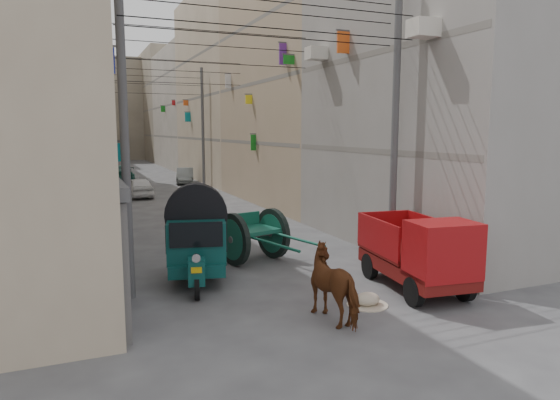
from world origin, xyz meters
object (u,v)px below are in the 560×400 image
mini_truck (423,257)px  distant_car_green (119,174)px  second_cart (205,226)px  distant_car_grey (185,176)px  feed_sack (367,299)px  auto_rickshaw (197,238)px  horse (337,284)px  tonga_cart (254,235)px  distant_car_white (139,187)px

mini_truck → distant_car_green: mini_truck is taller
second_cart → distant_car_grey: (3.47, 19.76, -0.07)m
second_cart → feed_sack: 7.44m
auto_rickshaw → horse: auto_rickshaw is taller
mini_truck → horse: 2.72m
second_cart → distant_car_green: size_ratio=0.33×
second_cart → distant_car_green: bearing=83.1°
auto_rickshaw → feed_sack: 4.53m
tonga_cart → distant_car_grey: bearing=67.6°
tonga_cart → mini_truck: 5.09m
tonga_cart → mini_truck: size_ratio=1.03×
mini_truck → feed_sack: bearing=-167.0°
horse → second_cart: bearing=-92.8°
second_cart → distant_car_grey: 20.06m
mini_truck → distant_car_green: 29.55m
distant_car_green → distant_car_grey: bearing=149.6°
horse → tonga_cart: bearing=-98.5°
feed_sack → mini_truck: bearing=6.2°
distant_car_grey → distant_car_white: bearing=-109.5°
auto_rickshaw → second_cart: (1.22, 4.02, -0.51)m
tonga_cart → mini_truck: bearing=-73.6°
feed_sack → auto_rickshaw: bearing=134.2°
distant_car_green → second_cart: bearing=91.3°
second_cart → distant_car_grey: size_ratio=0.44×
distant_car_grey → distant_car_green: 5.02m
auto_rickshaw → horse: bearing=-46.6°
distant_car_white → horse: bearing=92.4°
mini_truck → distant_car_green: size_ratio=0.77×
horse → distant_car_green: 29.89m
distant_car_grey → second_cart: bearing=-87.5°
auto_rickshaw → tonga_cart: (2.01, 1.33, -0.35)m
horse → distant_car_white: horse is taller
tonga_cart → distant_car_white: tonga_cart is taller
auto_rickshaw → distant_car_grey: auto_rickshaw is taller
feed_sack → distant_car_grey: bearing=86.6°
auto_rickshaw → tonga_cart: 2.43m
auto_rickshaw → mini_truck: 5.58m
auto_rickshaw → horse: size_ratio=1.62×
auto_rickshaw → distant_car_green: 26.24m
auto_rickshaw → distant_car_grey: (4.69, 23.78, -0.58)m
tonga_cart → second_cart: (-0.79, 2.69, -0.16)m
tonga_cart → distant_car_white: 16.06m
mini_truck → second_cart: size_ratio=2.32×
auto_rickshaw → distant_car_white: (0.65, 17.32, -0.56)m
distant_car_grey → mini_truck: bearing=-77.5°
horse → distant_car_green: size_ratio=0.39×
feed_sack → tonga_cart: bearing=103.4°
auto_rickshaw → feed_sack: auto_rickshaw is taller
mini_truck → distant_car_green: (-4.39, 29.22, -0.25)m
distant_car_white → distant_car_grey: bearing=-123.5°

